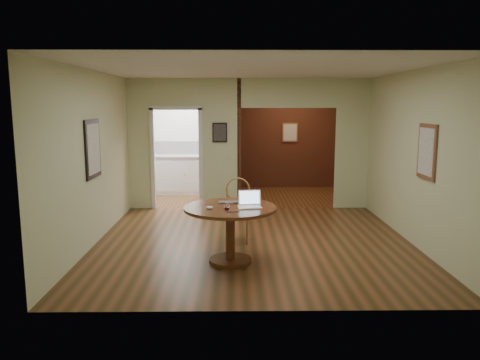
{
  "coord_description": "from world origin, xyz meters",
  "views": [
    {
      "loc": [
        -0.31,
        -7.19,
        2.18
      ],
      "look_at": [
        -0.22,
        -0.2,
        1.04
      ],
      "focal_mm": 35.0,
      "sensor_mm": 36.0,
      "label": 1
    }
  ],
  "objects_px": {
    "chair": "(238,206)",
    "closed_laptop": "(229,203)",
    "open_laptop": "(250,202)",
    "dining_table": "(230,221)"
  },
  "relations": [
    {
      "from": "dining_table",
      "to": "closed_laptop",
      "type": "bearing_deg",
      "value": 94.06
    },
    {
      "from": "open_laptop",
      "to": "closed_laptop",
      "type": "relative_size",
      "value": 1.1
    },
    {
      "from": "chair",
      "to": "open_laptop",
      "type": "distance_m",
      "value": 1.1
    },
    {
      "from": "open_laptop",
      "to": "closed_laptop",
      "type": "xyz_separation_m",
      "value": [
        -0.28,
        0.19,
        -0.05
      ]
    },
    {
      "from": "open_laptop",
      "to": "chair",
      "type": "bearing_deg",
      "value": 91.46
    },
    {
      "from": "open_laptop",
      "to": "closed_laptop",
      "type": "bearing_deg",
      "value": 138.25
    },
    {
      "from": "dining_table",
      "to": "open_laptop",
      "type": "height_order",
      "value": "open_laptop"
    },
    {
      "from": "dining_table",
      "to": "open_laptop",
      "type": "bearing_deg",
      "value": -1.92
    },
    {
      "from": "dining_table",
      "to": "chair",
      "type": "relative_size",
      "value": 1.25
    },
    {
      "from": "chair",
      "to": "closed_laptop",
      "type": "bearing_deg",
      "value": -95.32
    }
  ]
}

